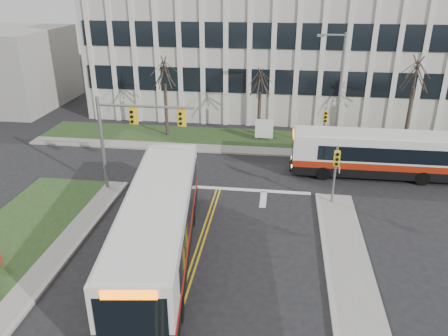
% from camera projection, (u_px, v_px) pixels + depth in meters
% --- Properties ---
extents(ground, '(120.00, 120.00, 0.00)m').
position_uv_depth(ground, '(195.00, 261.00, 21.43)').
color(ground, black).
rests_on(ground, ground).
extents(sidewalk_west, '(1.20, 26.00, 0.14)m').
position_uv_depth(sidewalk_west, '(2.00, 319.00, 17.71)').
color(sidewalk_west, '#9E9B93').
rests_on(sidewalk_west, ground).
extents(sidewalk_cross, '(44.00, 1.60, 0.14)m').
position_uv_depth(sidewalk_cross, '(294.00, 153.00, 34.61)').
color(sidewalk_cross, '#9E9B93').
rests_on(sidewalk_cross, ground).
extents(building_lawn, '(44.00, 5.00, 0.12)m').
position_uv_depth(building_lawn, '(293.00, 141.00, 37.16)').
color(building_lawn, '#27401B').
rests_on(building_lawn, ground).
extents(office_building, '(40.00, 16.00, 12.00)m').
position_uv_depth(office_building, '(296.00, 49.00, 45.70)').
color(office_building, '#BAB5AC').
rests_on(office_building, ground).
extents(building_annex, '(12.00, 12.00, 8.00)m').
position_uv_depth(building_annex, '(2.00, 68.00, 46.64)').
color(building_annex, '#9E9B93').
rests_on(building_annex, ground).
extents(mast_arm_signal, '(6.11, 0.38, 6.20)m').
position_uv_depth(mast_arm_signal, '(126.00, 128.00, 26.93)').
color(mast_arm_signal, slate).
rests_on(mast_arm_signal, ground).
extents(signal_pole_near, '(0.34, 0.39, 3.80)m').
position_uv_depth(signal_pole_near, '(336.00, 167.00, 25.83)').
color(signal_pole_near, slate).
rests_on(signal_pole_near, ground).
extents(signal_pole_far, '(0.34, 0.39, 3.80)m').
position_uv_depth(signal_pole_far, '(325.00, 124.00, 33.55)').
color(signal_pole_far, slate).
rests_on(signal_pole_far, ground).
extents(streetlight, '(2.15, 0.25, 9.20)m').
position_uv_depth(streetlight, '(338.00, 87.00, 33.10)').
color(streetlight, slate).
rests_on(streetlight, ground).
extents(directory_sign, '(1.50, 0.12, 2.00)m').
position_uv_depth(directory_sign, '(264.00, 129.00, 36.56)').
color(directory_sign, slate).
rests_on(directory_sign, ground).
extents(tree_left, '(1.80, 1.80, 7.70)m').
position_uv_depth(tree_left, '(164.00, 73.00, 36.32)').
color(tree_left, '#42352B').
rests_on(tree_left, ground).
extents(tree_mid, '(1.80, 1.80, 6.82)m').
position_uv_depth(tree_mid, '(260.00, 83.00, 35.78)').
color(tree_mid, '#42352B').
rests_on(tree_mid, ground).
extents(tree_right, '(1.80, 1.80, 8.25)m').
position_uv_depth(tree_right, '(416.00, 75.00, 33.73)').
color(tree_right, '#42352B').
rests_on(tree_right, ground).
extents(bus_main, '(4.63, 13.57, 3.55)m').
position_uv_depth(bus_main, '(159.00, 228.00, 20.92)').
color(bus_main, silver).
rests_on(bus_main, ground).
extents(bus_cross, '(11.55, 2.53, 3.08)m').
position_uv_depth(bus_cross, '(377.00, 155.00, 30.13)').
color(bus_cross, silver).
rests_on(bus_cross, ground).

